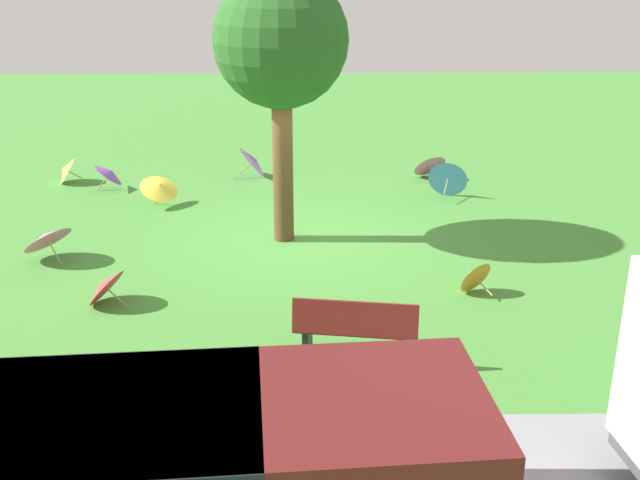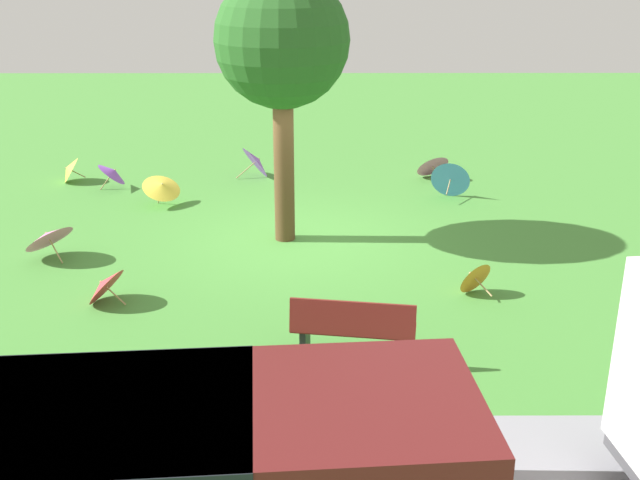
{
  "view_description": "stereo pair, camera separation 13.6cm",
  "coord_description": "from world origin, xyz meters",
  "px_view_note": "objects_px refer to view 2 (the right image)",
  "views": [
    {
      "loc": [
        -0.26,
        13.41,
        5.08
      ],
      "look_at": [
        -0.43,
        1.6,
        0.6
      ],
      "focal_mm": 43.72,
      "sensor_mm": 36.0,
      "label": 1
    },
    {
      "loc": [
        -0.39,
        13.41,
        5.08
      ],
      "look_at": [
        -0.43,
        1.6,
        0.6
      ],
      "focal_mm": 43.72,
      "sensor_mm": 36.0,
      "label": 2
    }
  ],
  "objects_px": {
    "parasol_pink_1": "(48,236)",
    "parasol_yellow_2": "(69,169)",
    "shade_tree": "(282,44)",
    "parasol_red_0": "(104,285)",
    "parasol_pink_0": "(432,164)",
    "parasol_yellow_0": "(162,186)",
    "park_bench": "(353,329)",
    "parasol_blue_1": "(451,178)",
    "parasol_purple_0": "(113,172)",
    "van_dark": "(192,466)",
    "parasol_purple_1": "(257,161)",
    "parasol_orange_0": "(473,276)"
  },
  "relations": [
    {
      "from": "parasol_pink_1",
      "to": "parasol_yellow_2",
      "type": "bearing_deg",
      "value": -77.31
    },
    {
      "from": "shade_tree",
      "to": "parasol_yellow_2",
      "type": "xyz_separation_m",
      "value": [
        5.07,
        -3.69,
        -3.21
      ]
    },
    {
      "from": "parasol_pink_1",
      "to": "parasol_red_0",
      "type": "height_order",
      "value": "parasol_pink_1"
    },
    {
      "from": "shade_tree",
      "to": "parasol_pink_0",
      "type": "distance_m",
      "value": 6.03
    },
    {
      "from": "shade_tree",
      "to": "parasol_pink_1",
      "type": "bearing_deg",
      "value": 14.0
    },
    {
      "from": "parasol_yellow_0",
      "to": "parasol_yellow_2",
      "type": "distance_m",
      "value": 3.01
    },
    {
      "from": "park_bench",
      "to": "parasol_blue_1",
      "type": "bearing_deg",
      "value": -108.72
    },
    {
      "from": "parasol_yellow_0",
      "to": "parasol_pink_0",
      "type": "xyz_separation_m",
      "value": [
        -5.86,
        -2.02,
        -0.08
      ]
    },
    {
      "from": "parasol_purple_0",
      "to": "parasol_yellow_2",
      "type": "distance_m",
      "value": 1.27
    },
    {
      "from": "van_dark",
      "to": "parasol_yellow_0",
      "type": "xyz_separation_m",
      "value": [
        2.14,
        -9.87,
        -0.49
      ]
    },
    {
      "from": "parasol_yellow_0",
      "to": "parasol_purple_0",
      "type": "distance_m",
      "value": 1.78
    },
    {
      "from": "parasol_red_0",
      "to": "parasol_blue_1",
      "type": "bearing_deg",
      "value": -138.76
    },
    {
      "from": "parasol_yellow_0",
      "to": "parasol_red_0",
      "type": "relative_size",
      "value": 1.28
    },
    {
      "from": "parasol_yellow_0",
      "to": "parasol_pink_1",
      "type": "xyz_separation_m",
      "value": [
        1.4,
        2.95,
        0.0
      ]
    },
    {
      "from": "parasol_red_0",
      "to": "parasol_pink_0",
      "type": "bearing_deg",
      "value": -131.01
    },
    {
      "from": "parasol_blue_1",
      "to": "parasol_red_0",
      "type": "xyz_separation_m",
      "value": [
        6.07,
        5.32,
        -0.11
      ]
    },
    {
      "from": "parasol_purple_1",
      "to": "parasol_blue_1",
      "type": "bearing_deg",
      "value": 159.91
    },
    {
      "from": "parasol_red_0",
      "to": "parasol_pink_1",
      "type": "bearing_deg",
      "value": -51.71
    },
    {
      "from": "shade_tree",
      "to": "parasol_orange_0",
      "type": "relative_size",
      "value": 6.92
    },
    {
      "from": "shade_tree",
      "to": "parasol_blue_1",
      "type": "xyz_separation_m",
      "value": [
        -3.45,
        -2.55,
        -3.1
      ]
    },
    {
      "from": "shade_tree",
      "to": "parasol_purple_1",
      "type": "distance_m",
      "value": 5.23
    },
    {
      "from": "parasol_blue_1",
      "to": "parasol_red_0",
      "type": "bearing_deg",
      "value": 41.24
    },
    {
      "from": "parasol_yellow_0",
      "to": "parasol_orange_0",
      "type": "bearing_deg",
      "value": 142.13
    },
    {
      "from": "parasol_red_0",
      "to": "park_bench",
      "type": "bearing_deg",
      "value": 154.38
    },
    {
      "from": "van_dark",
      "to": "parasol_yellow_2",
      "type": "relative_size",
      "value": 6.62
    },
    {
      "from": "park_bench",
      "to": "parasol_blue_1",
      "type": "distance_m",
      "value": 7.48
    },
    {
      "from": "parasol_pink_1",
      "to": "parasol_purple_0",
      "type": "bearing_deg",
      "value": -91.27
    },
    {
      "from": "park_bench",
      "to": "parasol_purple_1",
      "type": "bearing_deg",
      "value": -77.83
    },
    {
      "from": "parasol_pink_0",
      "to": "van_dark",
      "type": "bearing_deg",
      "value": 72.64
    },
    {
      "from": "parasol_blue_1",
      "to": "parasol_purple_1",
      "type": "distance_m",
      "value": 4.54
    },
    {
      "from": "parasol_purple_0",
      "to": "parasol_orange_0",
      "type": "bearing_deg",
      "value": 141.1
    },
    {
      "from": "parasol_yellow_0",
      "to": "parasol_red_0",
      "type": "xyz_separation_m",
      "value": [
        0.0,
        4.72,
        -0.11
      ]
    },
    {
      "from": "parasol_yellow_2",
      "to": "parasol_pink_1",
      "type": "bearing_deg",
      "value": 102.69
    },
    {
      "from": "parasol_purple_0",
      "to": "parasol_pink_1",
      "type": "height_order",
      "value": "parasol_pink_1"
    },
    {
      "from": "van_dark",
      "to": "parasol_blue_1",
      "type": "height_order",
      "value": "van_dark"
    },
    {
      "from": "parasol_purple_0",
      "to": "parasol_red_0",
      "type": "relative_size",
      "value": 0.98
    },
    {
      "from": "parasol_purple_0",
      "to": "parasol_red_0",
      "type": "bearing_deg",
      "value": 102.39
    },
    {
      "from": "parasol_pink_0",
      "to": "parasol_purple_1",
      "type": "relative_size",
      "value": 0.92
    },
    {
      "from": "parasol_purple_0",
      "to": "parasol_red_0",
      "type": "distance_m",
      "value": 6.08
    },
    {
      "from": "parasol_yellow_2",
      "to": "parasol_red_0",
      "type": "bearing_deg",
      "value": 110.78
    },
    {
      "from": "shade_tree",
      "to": "parasol_purple_1",
      "type": "height_order",
      "value": "shade_tree"
    },
    {
      "from": "parasol_orange_0",
      "to": "parasol_pink_1",
      "type": "distance_m",
      "value": 7.16
    },
    {
      "from": "van_dark",
      "to": "parasol_blue_1",
      "type": "xyz_separation_m",
      "value": [
        -3.93,
        -10.48,
        -0.49
      ]
    },
    {
      "from": "van_dark",
      "to": "parasol_purple_0",
      "type": "bearing_deg",
      "value": -72.75
    },
    {
      "from": "parasol_yellow_0",
      "to": "parasol_red_0",
      "type": "height_order",
      "value": "parasol_yellow_0"
    },
    {
      "from": "van_dark",
      "to": "shade_tree",
      "type": "distance_m",
      "value": 8.36
    },
    {
      "from": "parasol_blue_1",
      "to": "parasol_yellow_2",
      "type": "distance_m",
      "value": 8.6
    },
    {
      "from": "parasol_orange_0",
      "to": "parasol_purple_1",
      "type": "height_order",
      "value": "parasol_purple_1"
    },
    {
      "from": "shade_tree",
      "to": "parasol_pink_0",
      "type": "bearing_deg",
      "value": -129.24
    },
    {
      "from": "parasol_orange_0",
      "to": "parasol_blue_1",
      "type": "height_order",
      "value": "parasol_blue_1"
    }
  ]
}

